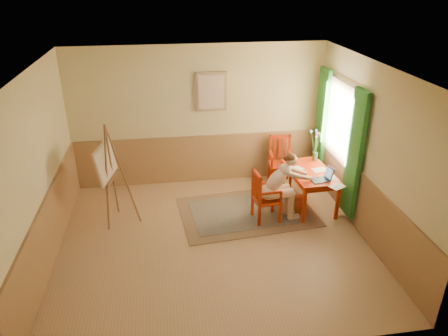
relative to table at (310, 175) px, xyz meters
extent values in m
cube|color=tan|center=(-1.89, -0.88, -0.64)|extent=(5.00, 4.50, 0.02)
cube|color=white|center=(-1.89, -0.88, 2.18)|extent=(5.00, 4.50, 0.02)
cube|color=#D4C381|center=(-1.89, 1.38, 0.77)|extent=(5.00, 0.02, 2.80)
cube|color=#D4C381|center=(-1.89, -3.14, 0.77)|extent=(5.00, 0.02, 2.80)
cube|color=#D4C381|center=(-4.40, -0.88, 0.77)|extent=(0.02, 4.50, 2.80)
cube|color=#D4C381|center=(0.62, -0.88, 0.77)|extent=(0.02, 4.50, 2.80)
cube|color=#9D7247|center=(-1.89, 1.35, -0.13)|extent=(5.00, 0.04, 1.00)
cube|color=#9D7247|center=(-4.37, -0.88, -0.13)|extent=(0.04, 4.50, 1.00)
cube|color=#9D7247|center=(0.59, -0.88, -0.13)|extent=(0.04, 4.50, 1.00)
cube|color=white|center=(0.58, 0.22, 0.92)|extent=(0.02, 1.00, 1.30)
cube|color=tan|center=(0.56, 0.22, 0.92)|extent=(0.03, 1.12, 1.42)
cube|color=#398730|center=(0.51, -0.56, 0.62)|extent=(0.08, 0.45, 2.20)
cube|color=#398730|center=(0.51, 1.00, 0.62)|extent=(0.08, 0.45, 2.20)
cube|color=tan|center=(-1.64, 1.33, 1.27)|extent=(0.60, 0.04, 0.76)
cube|color=beige|center=(-1.64, 1.30, 1.27)|extent=(0.50, 0.02, 0.66)
cube|color=#8C7251|center=(-1.17, -0.07, -0.62)|extent=(2.54, 1.82, 0.01)
cube|color=#161F30|center=(-1.17, -0.07, -0.62)|extent=(2.10, 1.38, 0.01)
cube|color=red|center=(0.00, 0.00, 0.07)|extent=(0.79, 1.24, 0.04)
cube|color=red|center=(0.00, 0.00, 0.00)|extent=(0.68, 1.13, 0.10)
cube|color=red|center=(-0.28, -0.57, -0.29)|extent=(0.06, 0.06, 0.68)
cube|color=red|center=(0.34, -0.53, -0.29)|extent=(0.06, 0.06, 0.68)
cube|color=red|center=(-0.34, 0.53, -0.29)|extent=(0.06, 0.06, 0.68)
cube|color=red|center=(0.28, 0.57, -0.29)|extent=(0.06, 0.06, 0.68)
cube|color=red|center=(-0.89, -0.36, -0.23)|extent=(0.47, 0.46, 0.04)
cube|color=red|center=(-1.06, -0.57, -0.44)|extent=(0.05, 0.05, 0.38)
cube|color=red|center=(-0.68, -0.52, -0.44)|extent=(0.05, 0.05, 0.38)
cube|color=red|center=(-1.10, -0.20, -0.44)|extent=(0.05, 0.05, 0.38)
cube|color=red|center=(-0.72, -0.16, -0.44)|extent=(0.05, 0.05, 0.38)
cube|color=red|center=(-1.06, -0.57, 0.05)|extent=(0.05, 0.05, 0.52)
cube|color=red|center=(-1.10, -0.20, 0.05)|extent=(0.05, 0.05, 0.52)
cube|color=red|center=(-1.08, -0.38, 0.28)|extent=(0.09, 0.42, 0.06)
cube|color=red|center=(-1.07, -0.48, 0.04)|extent=(0.03, 0.05, 0.42)
cube|color=red|center=(-1.08, -0.38, 0.04)|extent=(0.03, 0.05, 0.42)
cube|color=red|center=(-1.09, -0.29, 0.04)|extent=(0.03, 0.05, 0.42)
cube|color=red|center=(-0.87, -0.55, 0.00)|extent=(0.39, 0.08, 0.03)
cube|color=red|center=(-0.69, -0.53, -0.10)|extent=(0.04, 0.04, 0.21)
cube|color=red|center=(-0.91, -0.18, 0.00)|extent=(0.39, 0.08, 0.03)
cube|color=red|center=(-0.73, -0.16, -0.10)|extent=(0.04, 0.04, 0.21)
cube|color=red|center=(-0.29, 0.96, -0.21)|extent=(0.49, 0.51, 0.04)
cube|color=red|center=(-0.45, 1.18, -0.43)|extent=(0.06, 0.06, 0.40)
cube|color=red|center=(-0.51, 0.78, -0.43)|extent=(0.06, 0.06, 0.40)
cube|color=red|center=(-0.07, 1.13, -0.43)|extent=(0.06, 0.06, 0.40)
cube|color=red|center=(-0.12, 0.73, -0.43)|extent=(0.06, 0.06, 0.40)
cube|color=red|center=(-0.45, 1.18, 0.09)|extent=(0.06, 0.06, 0.55)
cube|color=red|center=(-0.07, 1.13, 0.09)|extent=(0.06, 0.06, 0.55)
cube|color=red|center=(-0.26, 1.16, 0.33)|extent=(0.44, 0.11, 0.06)
cube|color=red|center=(-0.36, 1.17, 0.08)|extent=(0.05, 0.04, 0.45)
cube|color=red|center=(-0.26, 1.16, 0.08)|extent=(0.05, 0.04, 0.45)
cube|color=red|center=(-0.16, 1.14, 0.08)|extent=(0.05, 0.04, 0.45)
cube|color=red|center=(-0.48, 0.98, 0.04)|extent=(0.09, 0.41, 0.03)
cube|color=red|center=(-0.50, 0.79, -0.07)|extent=(0.04, 0.04, 0.22)
cube|color=red|center=(-0.09, 0.93, 0.04)|extent=(0.09, 0.41, 0.03)
cube|color=red|center=(-0.12, 0.74, -0.07)|extent=(0.04, 0.04, 0.22)
ellipsoid|color=beige|center=(-0.89, -0.38, -0.08)|extent=(0.32, 0.38, 0.22)
cylinder|color=beige|center=(-0.67, -0.45, -0.09)|extent=(0.45, 0.20, 0.16)
cylinder|color=beige|center=(-0.69, -0.27, -0.09)|extent=(0.45, 0.20, 0.16)
cylinder|color=beige|center=(-0.46, -0.42, -0.35)|extent=(0.13, 0.13, 0.50)
cylinder|color=beige|center=(-0.48, -0.25, -0.35)|extent=(0.13, 0.13, 0.50)
cube|color=beige|center=(-0.40, -0.42, -0.59)|extent=(0.22, 0.11, 0.07)
cube|color=beige|center=(-0.42, -0.24, -0.59)|extent=(0.22, 0.11, 0.07)
ellipsoid|color=beige|center=(-0.74, -0.36, 0.14)|extent=(0.51, 0.34, 0.52)
ellipsoid|color=beige|center=(-0.59, -0.35, 0.33)|extent=(0.23, 0.32, 0.18)
sphere|color=beige|center=(-0.49, -0.34, 0.49)|extent=(0.22, 0.22, 0.20)
ellipsoid|color=#502713|center=(-0.51, -0.34, 0.55)|extent=(0.21, 0.21, 0.14)
sphere|color=#502713|center=(-0.59, -0.35, 0.54)|extent=(0.11, 0.11, 0.10)
cylinder|color=beige|center=(-0.48, -0.48, 0.28)|extent=(0.22, 0.09, 0.15)
cylinder|color=beige|center=(-0.27, -0.44, 0.19)|extent=(0.30, 0.17, 0.17)
sphere|color=beige|center=(-0.39, -0.48, 0.24)|extent=(0.10, 0.10, 0.09)
sphere|color=beige|center=(-0.14, -0.40, 0.15)|extent=(0.08, 0.08, 0.07)
cylinder|color=beige|center=(-0.52, -0.19, 0.28)|extent=(0.23, 0.13, 0.15)
cylinder|color=beige|center=(-0.29, -0.19, 0.19)|extent=(0.30, 0.11, 0.17)
sphere|color=beige|center=(-0.42, -0.17, 0.24)|extent=(0.10, 0.10, 0.09)
sphere|color=beige|center=(-0.16, -0.21, 0.15)|extent=(0.08, 0.08, 0.07)
cube|color=#1E2338|center=(0.03, -0.39, 0.10)|extent=(0.34, 0.27, 0.02)
cube|color=#2D3342|center=(0.03, -0.39, 0.10)|extent=(0.29, 0.22, 0.00)
cube|color=#1E2338|center=(0.21, -0.36, 0.21)|extent=(0.10, 0.23, 0.21)
cube|color=#99BFF2|center=(0.19, -0.36, 0.20)|extent=(0.08, 0.19, 0.17)
cube|color=white|center=(0.25, -0.65, 0.09)|extent=(0.32, 0.28, 0.00)
cube|color=white|center=(0.18, 0.01, 0.09)|extent=(0.28, 0.21, 0.00)
cube|color=white|center=(-0.23, 0.11, 0.09)|extent=(0.32, 0.30, 0.00)
cube|color=white|center=(0.21, -0.32, 0.09)|extent=(0.27, 0.19, 0.00)
cylinder|color=#3F724C|center=(0.23, 0.44, 0.17)|extent=(0.13, 0.13, 0.16)
cylinder|color=#3F7233|center=(0.18, 0.48, 0.44)|extent=(0.12, 0.09, 0.43)
sphere|color=#728CD8|center=(0.13, 0.52, 0.65)|extent=(0.09, 0.09, 0.06)
cylinder|color=#3F7233|center=(0.23, 0.39, 0.45)|extent=(0.01, 0.11, 0.45)
sphere|color=pink|center=(0.23, 0.34, 0.68)|extent=(0.06, 0.06, 0.04)
cylinder|color=#3F7233|center=(0.23, 0.46, 0.39)|extent=(0.01, 0.05, 0.33)
sphere|color=pink|center=(0.23, 0.48, 0.56)|extent=(0.07, 0.07, 0.05)
cylinder|color=#3F7233|center=(0.23, 0.37, 0.44)|extent=(0.01, 0.14, 0.42)
sphere|color=#728CD8|center=(0.24, 0.31, 0.64)|extent=(0.08, 0.08, 0.06)
cylinder|color=#3F7233|center=(0.25, 0.49, 0.41)|extent=(0.04, 0.12, 0.37)
sphere|color=pink|center=(0.27, 0.55, 0.60)|extent=(0.07, 0.07, 0.05)
cylinder|color=#3F7233|center=(0.24, 0.47, 0.42)|extent=(0.03, 0.07, 0.38)
sphere|color=pink|center=(0.25, 0.50, 0.60)|extent=(0.07, 0.07, 0.05)
cylinder|color=#3F7233|center=(0.24, 0.50, 0.44)|extent=(0.03, 0.13, 0.43)
sphere|color=#728CD8|center=(0.25, 0.56, 0.65)|extent=(0.07, 0.07, 0.05)
cylinder|color=#B63B18|center=(-0.23, -0.18, -0.48)|extent=(0.33, 0.33, 0.29)
cylinder|color=#93623A|center=(-3.57, -0.14, 0.26)|extent=(0.15, 0.32, 1.80)
cylinder|color=#93623A|center=(-3.51, 0.15, 0.26)|extent=(0.05, 0.33, 1.80)
cylinder|color=#93623A|center=(-3.30, -0.05, 0.26)|extent=(0.47, 0.13, 1.80)
cylinder|color=#93623A|center=(-3.56, 0.01, 0.19)|extent=(0.13, 0.50, 0.03)
cube|color=#93623A|center=(-3.51, 0.00, 0.19)|extent=(0.17, 0.54, 0.03)
cube|color=tan|center=(-3.59, 0.02, 0.51)|extent=(0.30, 0.80, 0.60)
cube|color=beige|center=(-3.57, 0.01, 0.51)|extent=(0.25, 0.72, 0.52)
camera|label=1|loc=(-2.57, -6.56, 3.40)|focal=33.75mm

